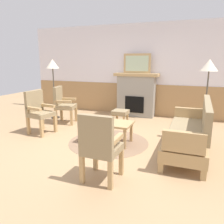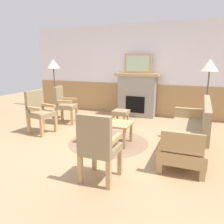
{
  "view_description": "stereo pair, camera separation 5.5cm",
  "coord_description": "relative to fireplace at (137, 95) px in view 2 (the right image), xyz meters",
  "views": [
    {
      "loc": [
        1.72,
        -4.08,
        1.66
      ],
      "look_at": [
        0.0,
        0.35,
        0.55
      ],
      "focal_mm": 35.84,
      "sensor_mm": 36.0,
      "label": 1
    },
    {
      "loc": [
        1.77,
        -4.06,
        1.66
      ],
      "look_at": [
        0.0,
        0.35,
        0.55
      ],
      "focal_mm": 35.84,
      "sensor_mm": 36.0,
      "label": 2
    }
  ],
  "objects": [
    {
      "name": "floor_lamp_by_couch",
      "position": [
        1.9,
        -1.22,
        0.8
      ],
      "size": [
        0.36,
        0.36,
        1.68
      ],
      "color": "#332D28",
      "rests_on": "ground_plane"
    },
    {
      "name": "armchair_near_fireplace",
      "position": [
        -1.6,
        -1.47,
        -0.11
      ],
      "size": [
        0.58,
        0.58,
        0.98
      ],
      "color": "tan",
      "rests_on": "ground_plane"
    },
    {
      "name": "armchair_front_left",
      "position": [
        0.54,
        -3.84,
        -0.11
      ],
      "size": [
        0.49,
        0.49,
        0.98
      ],
      "color": "tan",
      "rests_on": "ground_plane"
    },
    {
      "name": "armchair_by_window_left",
      "position": [
        -1.65,
        -2.39,
        -0.11
      ],
      "size": [
        0.55,
        0.55,
        0.98
      ],
      "color": "tan",
      "rests_on": "ground_plane"
    },
    {
      "name": "wall_back",
      "position": [
        0.0,
        0.25,
        0.66
      ],
      "size": [
        7.2,
        0.14,
        2.7
      ],
      "color": "white",
      "rests_on": "ground_plane"
    },
    {
      "name": "fireplace",
      "position": [
        0.0,
        0.0,
        0.0
      ],
      "size": [
        1.3,
        0.44,
        1.28
      ],
      "color": "gray",
      "rests_on": "ground_plane"
    },
    {
      "name": "book_on_table",
      "position": [
        -0.03,
        -2.36,
        -0.2
      ],
      "size": [
        0.23,
        0.21,
        0.03
      ],
      "primitive_type": "cube",
      "rotation": [
        0.0,
        0.0,
        -0.41
      ],
      "color": "maroon",
      "rests_on": "coffee_table"
    },
    {
      "name": "footstool",
      "position": [
        -0.16,
        -0.97,
        -0.37
      ],
      "size": [
        0.4,
        0.4,
        0.36
      ],
      "color": "tan",
      "rests_on": "ground_plane"
    },
    {
      "name": "coffee_table",
      "position": [
        0.08,
        -2.39,
        -0.27
      ],
      "size": [
        0.96,
        0.56,
        0.44
      ],
      "color": "tan",
      "rests_on": "ground_plane"
    },
    {
      "name": "couch",
      "position": [
        1.64,
        -2.44,
        -0.26
      ],
      "size": [
        0.7,
        1.8,
        0.98
      ],
      "color": "tan",
      "rests_on": "ground_plane"
    },
    {
      "name": "framed_picture",
      "position": [
        0.0,
        0.0,
        0.91
      ],
      "size": [
        0.8,
        0.04,
        0.56
      ],
      "color": "tan",
      "rests_on": "fireplace"
    },
    {
      "name": "ground_plane",
      "position": [
        0.0,
        -2.35,
        -0.65
      ],
      "size": [
        14.0,
        14.0,
        0.0
      ],
      "primitive_type": "plane",
      "color": "tan"
    },
    {
      "name": "round_rug",
      "position": [
        0.08,
        -2.39,
        -0.65
      ],
      "size": [
        1.64,
        1.64,
        0.01
      ],
      "primitive_type": "cylinder",
      "color": "#896B51",
      "rests_on": "ground_plane"
    },
    {
      "name": "floor_lamp_by_chairs",
      "position": [
        -2.13,
        -1.11,
        0.8
      ],
      "size": [
        0.36,
        0.36,
        1.68
      ],
      "color": "#332D28",
      "rests_on": "ground_plane"
    }
  ]
}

